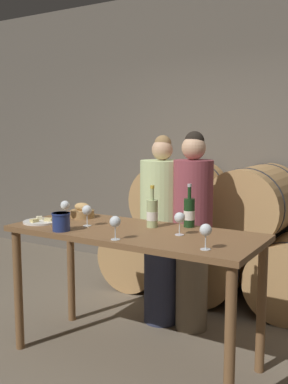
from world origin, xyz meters
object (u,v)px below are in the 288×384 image
object	(u,v)px
wine_bottle_red	(189,212)
wine_glass_left	(87,211)
person_right	(193,230)
wine_bottle_white	(152,213)
tasting_table	(133,248)
wine_glass_far_left	(65,206)
wine_glass_far_right	(206,231)
bread_basket	(82,212)
wine_glass_right	(180,218)
person_left	(162,230)
wine_glass_center	(115,222)
blue_crock	(61,221)
cheese_plate	(41,221)

from	to	relation	value
wine_bottle_red	wine_glass_left	size ratio (longest dim) A/B	2.03
person_right	wine_bottle_white	distance (m)	0.58
tasting_table	wine_glass_far_left	distance (m)	0.68
tasting_table	wine_glass_left	distance (m)	0.44
person_right	wine_glass_far_right	world-z (taller)	person_right
bread_basket	wine_glass_right	bearing A→B (deg)	-9.11
wine_bottle_white	wine_glass_right	size ratio (longest dim) A/B	1.97
person_left	wine_glass_center	world-z (taller)	person_left
wine_bottle_red	wine_glass_right	size ratio (longest dim) A/B	2.03
blue_crock	wine_glass_far_right	size ratio (longest dim) A/B	0.85
wine_bottle_red	bread_basket	size ratio (longest dim) A/B	1.67
wine_glass_center	wine_glass_right	world-z (taller)	same
wine_glass_left	wine_glass_center	xyz separation A→B (m)	(0.41, -0.24, 0.00)
wine_bottle_red	wine_glass_right	bearing A→B (deg)	-78.41
blue_crock	wine_glass_far_right	distance (m)	1.05
person_right	wine_glass_center	size ratio (longest dim) A/B	10.69
tasting_table	wine_bottle_red	distance (m)	0.47
person_right	bread_basket	size ratio (longest dim) A/B	8.79
cheese_plate	person_right	bearing A→B (deg)	43.40
bread_basket	wine_bottle_red	bearing A→B (deg)	7.31
wine_glass_right	wine_glass_far_right	size ratio (longest dim) A/B	1.00
wine_bottle_white	cheese_plate	size ratio (longest dim) A/B	1.16
wine_bottle_red	wine_glass_far_left	world-z (taller)	wine_bottle_red
cheese_plate	wine_glass_far_left	bearing A→B (deg)	59.25
person_left	wine_bottle_white	distance (m)	0.63
tasting_table	wine_glass_far_right	size ratio (longest dim) A/B	11.60
person_right	wine_glass_far_left	xyz separation A→B (m)	(-0.77, -0.66, 0.23)
wine_bottle_white	wine_bottle_red	bearing A→B (deg)	32.54
wine_glass_far_left	blue_crock	bearing A→B (deg)	-53.48
wine_glass_far_left	wine_glass_far_right	distance (m)	1.30
tasting_table	bread_basket	world-z (taller)	bread_basket
blue_crock	wine_glass_right	distance (m)	0.82
wine_glass_center	person_right	bearing A→B (deg)	85.06
person_right	wine_glass_left	xyz separation A→B (m)	(-0.50, -0.74, 0.23)
blue_crock	wine_glass_right	bearing A→B (deg)	21.90
blue_crock	wine_glass_left	bearing A→B (deg)	75.90
blue_crock	wine_glass_left	xyz separation A→B (m)	(0.05, 0.22, 0.04)
tasting_table	wine_bottle_white	size ratio (longest dim) A/B	5.88
bread_basket	wine_glass_center	world-z (taller)	wine_glass_center
tasting_table	wine_glass_far_right	bearing A→B (deg)	-19.52
tasting_table	wine_glass_far_left	size ratio (longest dim) A/B	11.60
wine_glass_left	wine_glass_center	world-z (taller)	same
bread_basket	wine_glass_right	world-z (taller)	wine_glass_right
blue_crock	cheese_plate	xyz separation A→B (m)	(-0.32, 0.13, -0.06)
wine_bottle_red	wine_glass_far_left	bearing A→B (deg)	-163.87
wine_glass_left	wine_glass_far_left	bearing A→B (deg)	163.44
person_left	blue_crock	bearing A→B (deg)	-105.56
wine_glass_far_left	wine_glass_left	xyz separation A→B (m)	(0.28, -0.08, 0.00)
wine_glass_far_left	wine_glass_far_right	size ratio (longest dim) A/B	1.00
wine_glass_left	wine_bottle_white	bearing A→B (deg)	26.02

